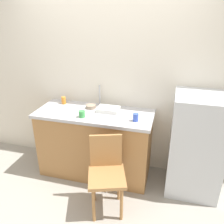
{
  "coord_description": "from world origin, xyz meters",
  "views": [
    {
      "loc": [
        0.82,
        -1.92,
        2.14
      ],
      "look_at": [
        0.14,
        0.6,
        0.98
      ],
      "focal_mm": 37.0,
      "sensor_mm": 36.0,
      "label": 1
    }
  ],
  "objects_px": {
    "dish_tray": "(108,109)",
    "refrigerator": "(196,145)",
    "cup_blue": "(136,117)",
    "cup_orange": "(64,100)",
    "chair": "(106,171)",
    "terracotta_bowl": "(91,106)",
    "cup_green": "(82,114)"
  },
  "relations": [
    {
      "from": "terracotta_bowl",
      "to": "chair",
      "type": "bearing_deg",
      "value": -59.07
    },
    {
      "from": "cup_orange",
      "to": "cup_green",
      "type": "distance_m",
      "value": 0.54
    },
    {
      "from": "dish_tray",
      "to": "cup_orange",
      "type": "relative_size",
      "value": 2.77
    },
    {
      "from": "cup_orange",
      "to": "terracotta_bowl",
      "type": "bearing_deg",
      "value": -6.67
    },
    {
      "from": "chair",
      "to": "terracotta_bowl",
      "type": "xyz_separation_m",
      "value": [
        -0.42,
        0.7,
        0.46
      ]
    },
    {
      "from": "terracotta_bowl",
      "to": "cup_green",
      "type": "distance_m",
      "value": 0.3
    },
    {
      "from": "terracotta_bowl",
      "to": "dish_tray",
      "type": "bearing_deg",
      "value": -8.25
    },
    {
      "from": "terracotta_bowl",
      "to": "cup_blue",
      "type": "bearing_deg",
      "value": -20.01
    },
    {
      "from": "cup_green",
      "to": "cup_orange",
      "type": "bearing_deg",
      "value": 139.82
    },
    {
      "from": "refrigerator",
      "to": "dish_tray",
      "type": "relative_size",
      "value": 4.56
    },
    {
      "from": "chair",
      "to": "cup_orange",
      "type": "distance_m",
      "value": 1.22
    },
    {
      "from": "terracotta_bowl",
      "to": "cup_blue",
      "type": "relative_size",
      "value": 1.37
    },
    {
      "from": "chair",
      "to": "terracotta_bowl",
      "type": "relative_size",
      "value": 6.76
    },
    {
      "from": "refrigerator",
      "to": "chair",
      "type": "xyz_separation_m",
      "value": [
        -0.96,
        -0.59,
        -0.14
      ]
    },
    {
      "from": "dish_tray",
      "to": "chair",
      "type": "bearing_deg",
      "value": -75.92
    },
    {
      "from": "cup_blue",
      "to": "refrigerator",
      "type": "bearing_deg",
      "value": 10.07
    },
    {
      "from": "terracotta_bowl",
      "to": "cup_orange",
      "type": "xyz_separation_m",
      "value": [
        -0.42,
        0.05,
        0.03
      ]
    },
    {
      "from": "chair",
      "to": "cup_blue",
      "type": "xyz_separation_m",
      "value": [
        0.23,
        0.46,
        0.48
      ]
    },
    {
      "from": "refrigerator",
      "to": "cup_blue",
      "type": "distance_m",
      "value": 0.82
    },
    {
      "from": "dish_tray",
      "to": "refrigerator",
      "type": "bearing_deg",
      "value": -3.51
    },
    {
      "from": "refrigerator",
      "to": "dish_tray",
      "type": "height_order",
      "value": "refrigerator"
    },
    {
      "from": "dish_tray",
      "to": "terracotta_bowl",
      "type": "distance_m",
      "value": 0.25
    },
    {
      "from": "cup_blue",
      "to": "cup_orange",
      "type": "bearing_deg",
      "value": 165.08
    },
    {
      "from": "chair",
      "to": "terracotta_bowl",
      "type": "bearing_deg",
      "value": 101.91
    },
    {
      "from": "refrigerator",
      "to": "terracotta_bowl",
      "type": "relative_size",
      "value": 9.7
    },
    {
      "from": "chair",
      "to": "dish_tray",
      "type": "relative_size",
      "value": 3.18
    },
    {
      "from": "dish_tray",
      "to": "cup_orange",
      "type": "xyz_separation_m",
      "value": [
        -0.67,
        0.09,
        0.03
      ]
    },
    {
      "from": "terracotta_bowl",
      "to": "refrigerator",
      "type": "bearing_deg",
      "value": -4.38
    },
    {
      "from": "refrigerator",
      "to": "cup_blue",
      "type": "bearing_deg",
      "value": -169.93
    },
    {
      "from": "chair",
      "to": "dish_tray",
      "type": "bearing_deg",
      "value": 85.07
    },
    {
      "from": "dish_tray",
      "to": "cup_blue",
      "type": "distance_m",
      "value": 0.44
    },
    {
      "from": "dish_tray",
      "to": "cup_green",
      "type": "bearing_deg",
      "value": -134.78
    }
  ]
}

